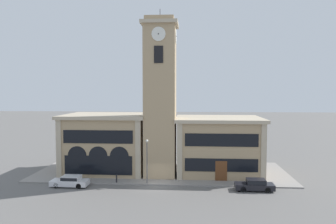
{
  "coord_description": "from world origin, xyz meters",
  "views": [
    {
      "loc": [
        4.23,
        -39.71,
        11.64
      ],
      "look_at": [
        1.21,
        2.43,
        9.02
      ],
      "focal_mm": 35.0,
      "sensor_mm": 36.0,
      "label": 1
    }
  ],
  "objects_px": {
    "parked_car_near": "(70,181)",
    "parked_car_mid": "(255,185)",
    "street_lamp": "(147,154)",
    "bollard": "(117,178)",
    "fire_hydrant": "(78,179)"
  },
  "relations": [
    {
      "from": "street_lamp",
      "to": "bollard",
      "type": "relative_size",
      "value": 5.22
    },
    {
      "from": "parked_car_near",
      "to": "fire_hydrant",
      "type": "relative_size",
      "value": 5.24
    },
    {
      "from": "bollard",
      "to": "fire_hydrant",
      "type": "bearing_deg",
      "value": -176.02
    },
    {
      "from": "bollard",
      "to": "fire_hydrant",
      "type": "distance_m",
      "value": 4.96
    },
    {
      "from": "parked_car_near",
      "to": "parked_car_mid",
      "type": "distance_m",
      "value": 22.32
    },
    {
      "from": "bollard",
      "to": "parked_car_near",
      "type": "bearing_deg",
      "value": -162.28
    },
    {
      "from": "street_lamp",
      "to": "fire_hydrant",
      "type": "xyz_separation_m",
      "value": [
        -8.86,
        -0.26,
        -3.24
      ]
    },
    {
      "from": "parked_car_near",
      "to": "parked_car_mid",
      "type": "bearing_deg",
      "value": -179.18
    },
    {
      "from": "street_lamp",
      "to": "fire_hydrant",
      "type": "bearing_deg",
      "value": -178.32
    },
    {
      "from": "parked_car_mid",
      "to": "fire_hydrant",
      "type": "bearing_deg",
      "value": -2.75
    },
    {
      "from": "parked_car_near",
      "to": "fire_hydrant",
      "type": "height_order",
      "value": "parked_car_near"
    },
    {
      "from": "parked_car_mid",
      "to": "street_lamp",
      "type": "height_order",
      "value": "street_lamp"
    },
    {
      "from": "street_lamp",
      "to": "bollard",
      "type": "height_order",
      "value": "street_lamp"
    },
    {
      "from": "parked_car_near",
      "to": "street_lamp",
      "type": "relative_size",
      "value": 0.82
    },
    {
      "from": "parked_car_near",
      "to": "street_lamp",
      "type": "bearing_deg",
      "value": -169.22
    }
  ]
}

